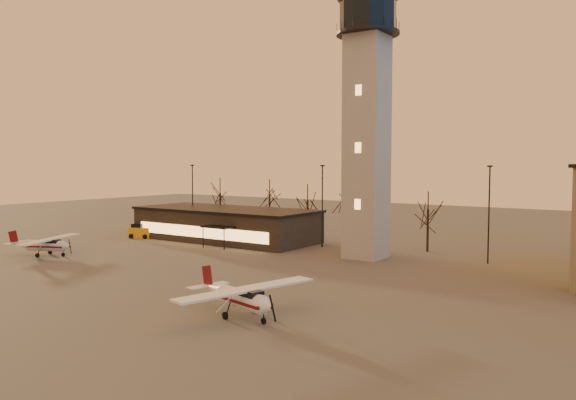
{
  "coord_description": "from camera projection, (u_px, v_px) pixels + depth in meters",
  "views": [
    {
      "loc": [
        27.65,
        -24.97,
        10.39
      ],
      "look_at": [
        1.39,
        13.0,
        7.33
      ],
      "focal_mm": 35.0,
      "sensor_mm": 36.0,
      "label": 1
    }
  ],
  "objects": [
    {
      "name": "light_poles",
      "position": [
        374.0,
        208.0,
        61.67
      ],
      "size": [
        58.5,
        12.25,
        10.14
      ],
      "color": "black",
      "rests_on": "ground"
    },
    {
      "name": "tree_row",
      "position": [
        306.0,
        196.0,
        76.39
      ],
      "size": [
        37.2,
        9.2,
        8.8
      ],
      "color": "black",
      "rests_on": "ground"
    },
    {
      "name": "cessna_rear",
      "position": [
        47.0,
        247.0,
        62.6
      ],
      "size": [
        8.18,
        9.85,
        2.81
      ],
      "rotation": [
        0.0,
        0.0,
        0.41
      ],
      "color": "silver",
      "rests_on": "ground"
    },
    {
      "name": "cessna_front",
      "position": [
        244.0,
        302.0,
        37.66
      ],
      "size": [
        8.66,
        10.81,
        2.99
      ],
      "rotation": [
        0.0,
        0.0,
        -0.25
      ],
      "color": "white",
      "rests_on": "ground"
    },
    {
      "name": "ground",
      "position": [
        158.0,
        321.0,
        36.87
      ],
      "size": [
        220.0,
        220.0,
        0.0
      ],
      "primitive_type": "plane",
      "color": "#474542",
      "rests_on": "ground"
    },
    {
      "name": "terminal",
      "position": [
        225.0,
        224.0,
        75.46
      ],
      "size": [
        25.4,
        12.2,
        4.3
      ],
      "color": "black",
      "rests_on": "ground"
    },
    {
      "name": "control_tower",
      "position": [
        367.0,
        108.0,
        60.41
      ],
      "size": [
        6.8,
        6.8,
        32.6
      ],
      "color": "#A29E99",
      "rests_on": "ground"
    },
    {
      "name": "service_cart",
      "position": [
        141.0,
        232.0,
        77.75
      ],
      "size": [
        3.56,
        2.84,
        2.01
      ],
      "rotation": [
        0.0,
        0.0,
        0.34
      ],
      "color": "orange",
      "rests_on": "ground"
    }
  ]
}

